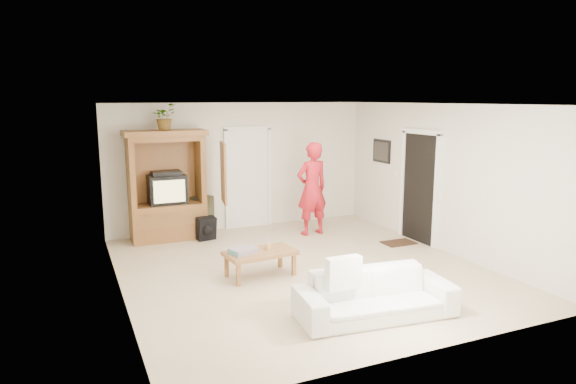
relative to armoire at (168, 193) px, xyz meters
name	(u,v)px	position (x,y,z in m)	size (l,w,h in m)	color
floor	(302,269)	(1.58, -2.66, -0.91)	(6.00, 6.00, 0.00)	tan
ceiling	(303,104)	(1.58, -2.66, 1.69)	(6.00, 6.00, 0.00)	white
wall_back	(241,166)	(1.58, 0.34, 0.39)	(5.50, 5.50, 0.00)	silver
wall_front	(427,236)	(1.58, -5.66, 0.39)	(5.50, 5.50, 0.00)	silver
wall_left	(117,203)	(-1.17, -2.66, 0.39)	(6.00, 6.00, 0.00)	silver
wall_right	(443,178)	(4.33, -2.66, 0.39)	(6.00, 6.00, 0.00)	silver
armoire	(168,193)	(0.00, 0.00, 0.00)	(1.82, 1.14, 2.10)	brown
door_back	(248,179)	(1.73, 0.31, 0.11)	(0.85, 0.05, 2.04)	white
doorway_right	(420,188)	(4.30, -2.06, 0.11)	(0.05, 0.90, 2.04)	black
framed_picture	(382,151)	(4.31, -0.76, 0.69)	(0.03, 0.60, 0.48)	black
doormat	(399,243)	(3.88, -2.06, -0.90)	(0.60, 0.40, 0.02)	#382316
plant	(164,117)	(-0.02, -0.03, 1.44)	(0.44, 0.39, 0.49)	#4C7238
man	(312,189)	(2.67, -0.81, 0.02)	(0.67, 0.44, 1.85)	red
sofa	(375,295)	(1.64, -4.67, -0.62)	(1.97, 0.77, 0.58)	white
coffee_table	(260,254)	(0.85, -2.70, -0.56)	(1.12, 0.68, 0.40)	olive
towel	(243,251)	(0.58, -2.70, -0.47)	(0.38, 0.28, 0.08)	#CF454B
candle	(268,246)	(1.00, -2.66, -0.46)	(0.08, 0.08, 0.10)	tan
backpack_black	(206,229)	(0.62, -0.38, -0.69)	(0.35, 0.21, 0.44)	black
backpack_olive	(202,215)	(0.69, 0.18, -0.53)	(0.40, 0.29, 0.75)	#47442B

